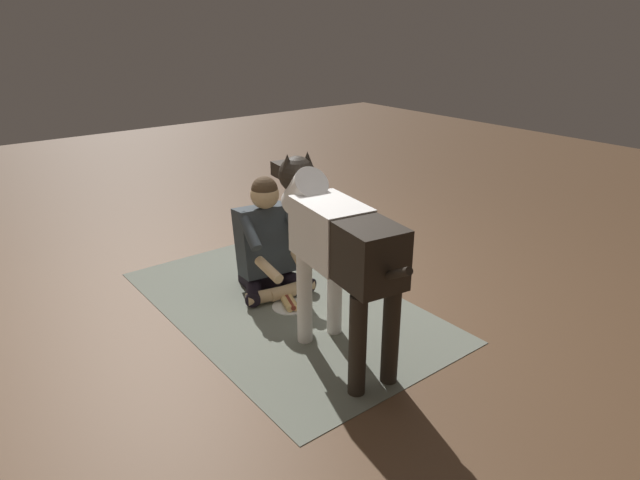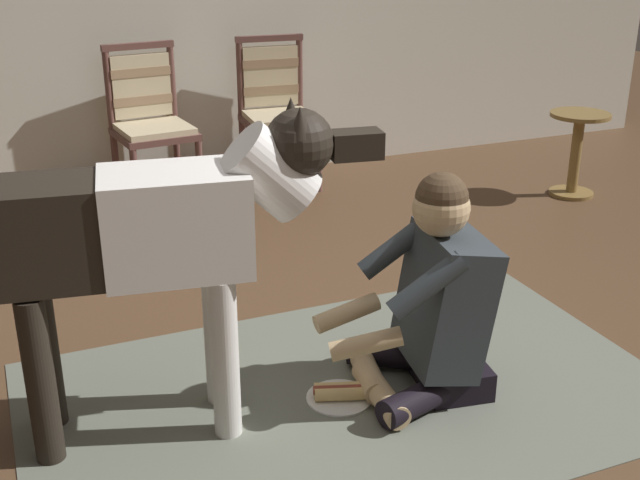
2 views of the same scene
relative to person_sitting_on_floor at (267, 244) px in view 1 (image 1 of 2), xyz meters
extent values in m
plane|color=brown|center=(-0.18, -0.15, -0.36)|extent=(14.13, 14.13, 0.00)
cube|color=slate|center=(-0.30, 0.07, -0.36)|extent=(2.43, 1.48, 0.01)
cube|color=black|center=(0.09, -0.01, -0.30)|extent=(0.29, 0.37, 0.12)
cylinder|color=black|center=(-0.10, -0.14, -0.30)|extent=(0.41, 0.22, 0.11)
cylinder|color=tan|center=(-0.23, -0.05, -0.30)|extent=(0.12, 0.37, 0.09)
cylinder|color=black|center=(-0.05, 0.16, -0.30)|extent=(0.39, 0.31, 0.11)
cylinder|color=tan|center=(-0.21, 0.12, -0.30)|extent=(0.17, 0.37, 0.09)
cube|color=#30373D|center=(0.05, -0.01, 0.02)|extent=(0.35, 0.44, 0.54)
cylinder|color=#30373D|center=(-0.12, -0.16, 0.17)|extent=(0.30, 0.12, 0.24)
cylinder|color=tan|center=(-0.31, -0.08, -0.06)|extent=(0.28, 0.15, 0.12)
cylinder|color=#30373D|center=(-0.07, 0.19, 0.17)|extent=(0.30, 0.12, 0.24)
cylinder|color=tan|center=(-0.27, 0.17, -0.06)|extent=(0.27, 0.07, 0.12)
sphere|color=tan|center=(0.01, 0.00, 0.38)|extent=(0.21, 0.21, 0.21)
sphere|color=#443321|center=(0.01, 0.00, 0.42)|extent=(0.19, 0.19, 0.19)
cylinder|color=silver|center=(-0.77, 0.23, -0.06)|extent=(0.10, 0.10, 0.60)
cylinder|color=silver|center=(-0.81, 0.01, -0.06)|extent=(0.10, 0.10, 0.60)
cylinder|color=black|center=(-1.37, 0.32, -0.06)|extent=(0.10, 0.10, 0.60)
cylinder|color=black|center=(-1.40, 0.10, -0.06)|extent=(0.10, 0.10, 0.60)
cube|color=silver|center=(-0.92, 0.14, 0.42)|extent=(0.52, 0.38, 0.35)
cube|color=black|center=(-1.28, 0.19, 0.42)|extent=(0.45, 0.35, 0.33)
cylinder|color=silver|center=(-0.60, 0.09, 0.56)|extent=(0.38, 0.27, 0.34)
sphere|color=black|center=(-0.50, 0.08, 0.66)|extent=(0.23, 0.23, 0.23)
cube|color=black|center=(-0.31, 0.05, 0.64)|extent=(0.19, 0.13, 0.09)
cone|color=black|center=(-0.50, 0.15, 0.74)|extent=(0.09, 0.09, 0.10)
cone|color=black|center=(-0.52, 0.01, 0.74)|extent=(0.09, 0.09, 0.10)
cylinder|color=black|center=(-1.50, 0.23, 0.38)|extent=(0.31, 0.09, 0.20)
cylinder|color=white|center=(-0.35, 0.05, -0.36)|extent=(0.25, 0.25, 0.01)
cylinder|color=#E2BF77|center=(-0.36, 0.03, -0.33)|extent=(0.19, 0.11, 0.05)
cylinder|color=#E2BF77|center=(-0.35, 0.07, -0.33)|extent=(0.19, 0.11, 0.05)
cylinder|color=brown|center=(-0.35, 0.05, -0.32)|extent=(0.20, 0.10, 0.04)
camera|label=1|loc=(-3.22, 2.02, 1.57)|focal=30.90mm
camera|label=2|loc=(-1.44, -2.34, 1.35)|focal=45.32mm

